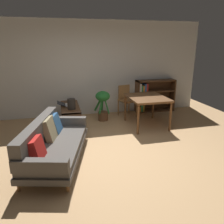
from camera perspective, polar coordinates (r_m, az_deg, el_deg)
The scene contains 10 objects.
ground_plane at distance 4.37m, azimuth -0.15°, elevation -10.74°, with size 8.16×8.16×0.00m, color tan.
back_wall_panel at distance 6.55m, azimuth -5.84°, elevation 11.00°, with size 6.80×0.10×2.70m, color silver.
fabric_couch at distance 4.17m, azimuth -15.23°, elevation -7.48°, with size 1.31×2.14×0.74m.
media_console at distance 5.82m, azimuth -10.67°, elevation -0.99°, with size 0.45×1.21×0.53m.
open_laptop at distance 5.82m, azimuth -11.63°, elevation 1.95°, with size 0.43×0.33×0.10m.
desk_speaker at distance 5.43m, azimuth -10.46°, elevation 2.05°, with size 0.19×0.19×0.25m.
potted_floor_plant at distance 6.04m, azimuth -2.42°, elevation 2.53°, with size 0.41×0.46×0.83m.
dining_table at distance 5.66m, azimuth 9.03°, elevation 3.09°, with size 0.92×1.11×0.77m.
dining_chair_near at distance 6.46m, azimuth 3.68°, elevation 3.46°, with size 0.52×0.53×0.90m.
bookshelf at distance 7.05m, azimuth 10.29°, elevation 4.23°, with size 1.24×0.33×0.99m.
Camera 1 is at (-0.91, -3.75, 2.05)m, focal length 35.34 mm.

